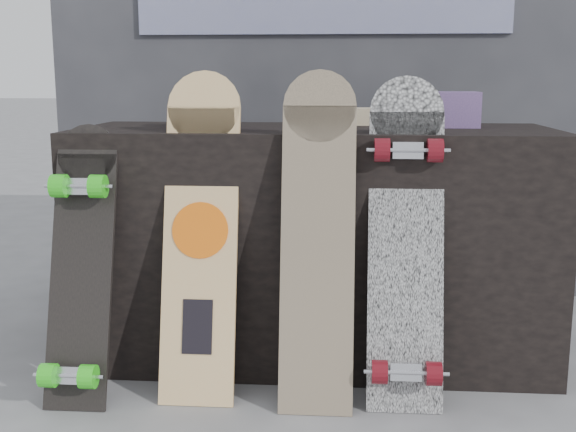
# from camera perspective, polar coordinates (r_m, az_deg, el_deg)

# --- Properties ---
(ground) EXTENTS (60.00, 60.00, 0.00)m
(ground) POSITION_cam_1_polar(r_m,az_deg,el_deg) (2.18, 1.44, -15.46)
(ground) COLOR slate
(ground) RESTS_ON ground
(vendor_table) EXTENTS (1.60, 0.60, 0.80)m
(vendor_table) POSITION_cam_1_polar(r_m,az_deg,el_deg) (2.52, 2.08, -2.14)
(vendor_table) COLOR black
(vendor_table) RESTS_ON ground
(booth) EXTENTS (2.40, 0.22, 2.20)m
(booth) POSITION_cam_1_polar(r_m,az_deg,el_deg) (3.31, 2.79, 13.22)
(booth) COLOR #333338
(booth) RESTS_ON ground
(merch_box_purple) EXTENTS (0.18, 0.12, 0.10)m
(merch_box_purple) POSITION_cam_1_polar(r_m,az_deg,el_deg) (2.50, -6.53, 8.12)
(merch_box_purple) COLOR #463369
(merch_box_purple) RESTS_ON vendor_table
(merch_box_small) EXTENTS (0.14, 0.14, 0.12)m
(merch_box_small) POSITION_cam_1_polar(r_m,az_deg,el_deg) (2.57, 13.22, 8.20)
(merch_box_small) COLOR #463369
(merch_box_small) RESTS_ON vendor_table
(merch_box_flat) EXTENTS (0.22, 0.10, 0.06)m
(merch_box_flat) POSITION_cam_1_polar(r_m,az_deg,el_deg) (2.63, 4.58, 7.85)
(merch_box_flat) COLOR #D1B78C
(merch_box_flat) RESTS_ON vendor_table
(longboard_geisha) EXTENTS (0.23, 0.28, 0.99)m
(longboard_geisha) POSITION_cam_1_polar(r_m,az_deg,el_deg) (2.22, -6.91, -0.77)
(longboard_geisha) COLOR beige
(longboard_geisha) RESTS_ON ground
(longboard_celtic) EXTENTS (0.22, 0.24, 0.99)m
(longboard_celtic) POSITION_cam_1_polar(r_m,az_deg,el_deg) (2.12, 2.38, -1.09)
(longboard_celtic) COLOR #CDB28C
(longboard_celtic) RESTS_ON ground
(longboard_cascadia) EXTENTS (0.22, 0.33, 0.98)m
(longboard_cascadia) POSITION_cam_1_polar(r_m,az_deg,el_deg) (2.17, 9.32, -1.70)
(longboard_cascadia) COLOR white
(longboard_cascadia) RESTS_ON ground
(skateboard_dark) EXTENTS (0.19, 0.32, 0.83)m
(skateboard_dark) POSITION_cam_1_polar(r_m,az_deg,el_deg) (2.25, -16.12, -3.56)
(skateboard_dark) COLOR black
(skateboard_dark) RESTS_ON ground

